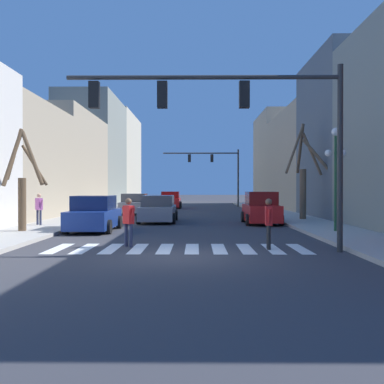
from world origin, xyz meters
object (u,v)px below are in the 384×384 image
(pedestrian_on_right_sidewalk, at_px, (128,218))
(car_parked_right_mid, at_px, (135,205))
(pedestrian_near_right_corner, at_px, (39,206))
(street_tree_right_mid, at_px, (22,182))
(car_parked_right_far, at_px, (158,210))
(car_driving_toward_lane, at_px, (261,209))
(car_at_intersection, at_px, (94,215))
(traffic_signal_near, at_px, (234,111))
(pedestrian_waiting_at_curb, at_px, (269,219))
(street_lamp_right_corner, at_px, (335,158))
(traffic_signal_far, at_px, (215,164))
(car_parked_left_mid, at_px, (171,200))
(street_tree_right_far, at_px, (304,176))

(pedestrian_on_right_sidewalk, bearing_deg, car_parked_right_mid, 143.76)
(pedestrian_on_right_sidewalk, distance_m, pedestrian_near_right_corner, 9.30)
(street_tree_right_mid, bearing_deg, car_parked_right_far, 53.14)
(car_driving_toward_lane, relative_size, car_at_intersection, 0.94)
(traffic_signal_near, relative_size, pedestrian_waiting_at_curb, 5.20)
(pedestrian_waiting_at_curb, bearing_deg, pedestrian_near_right_corner, -122.34)
(street_lamp_right_corner, relative_size, car_driving_toward_lane, 1.10)
(traffic_signal_far, bearing_deg, car_parked_left_mid, -142.49)
(traffic_signal_far, distance_m, street_lamp_right_corner, 29.17)
(car_at_intersection, bearing_deg, traffic_signal_far, -14.12)
(traffic_signal_far, bearing_deg, street_tree_right_far, -78.01)
(street_lamp_right_corner, bearing_deg, car_parked_right_far, 139.95)
(traffic_signal_near, bearing_deg, pedestrian_near_right_corner, 137.10)
(pedestrian_near_right_corner, bearing_deg, street_lamp_right_corner, -152.86)
(car_parked_left_mid, bearing_deg, traffic_signal_near, 6.97)
(street_tree_right_mid, bearing_deg, traffic_signal_far, 71.47)
(pedestrian_waiting_at_curb, xyz_separation_m, pedestrian_near_right_corner, (-10.44, 7.92, 0.11))
(traffic_signal_near, relative_size, car_at_intersection, 2.00)
(street_lamp_right_corner, relative_size, street_tree_right_far, 0.78)
(car_at_intersection, height_order, street_tree_right_far, street_tree_right_far)
(car_parked_left_mid, height_order, car_at_intersection, car_parked_left_mid)
(car_parked_left_mid, relative_size, car_at_intersection, 0.98)
(traffic_signal_near, bearing_deg, street_lamp_right_corner, 47.92)
(car_parked_left_mid, distance_m, car_driving_toward_lane, 20.52)
(pedestrian_on_right_sidewalk, height_order, street_tree_right_far, street_tree_right_far)
(traffic_signal_far, distance_m, car_parked_right_far, 22.60)
(street_lamp_right_corner, xyz_separation_m, street_tree_right_mid, (-13.71, -0.12, -1.04))
(car_driving_toward_lane, bearing_deg, pedestrian_near_right_corner, 102.47)
(street_lamp_right_corner, relative_size, street_tree_right_mid, 1.00)
(car_parked_right_mid, xyz_separation_m, street_tree_right_far, (11.36, -7.31, 2.04))
(street_tree_right_far, bearing_deg, car_driving_toward_lane, -145.49)
(car_parked_right_mid, distance_m, street_tree_right_far, 13.66)
(pedestrian_on_right_sidewalk, height_order, pedestrian_near_right_corner, pedestrian_near_right_corner)
(pedestrian_waiting_at_curb, bearing_deg, street_lamp_right_corner, 147.14)
(car_parked_right_mid, bearing_deg, street_lamp_right_corner, -144.17)
(pedestrian_near_right_corner, bearing_deg, traffic_signal_far, -71.77)
(traffic_signal_near, height_order, car_parked_right_far, traffic_signal_near)
(car_parked_left_mid, xyz_separation_m, street_tree_right_mid, (-5.06, -25.41, 1.52))
(car_parked_right_mid, height_order, street_tree_right_mid, street_tree_right_mid)
(car_parked_right_mid, xyz_separation_m, pedestrian_waiting_at_curb, (7.18, -19.82, 0.25))
(car_parked_left_mid, height_order, car_parked_right_mid, car_parked_left_mid)
(car_at_intersection, bearing_deg, car_parked_right_mid, -0.15)
(car_parked_left_mid, relative_size, car_parked_right_mid, 1.03)
(street_lamp_right_corner, bearing_deg, pedestrian_waiting_at_curb, -127.72)
(car_parked_right_mid, relative_size, pedestrian_waiting_at_curb, 2.46)
(street_lamp_right_corner, bearing_deg, traffic_signal_far, 97.88)
(traffic_signal_far, height_order, street_lamp_right_corner, traffic_signal_far)
(car_driving_toward_lane, bearing_deg, street_lamp_right_corner, -157.26)
(car_at_intersection, height_order, pedestrian_on_right_sidewalk, pedestrian_on_right_sidewalk)
(traffic_signal_far, xyz_separation_m, street_lamp_right_corner, (4.00, -28.87, -1.24))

